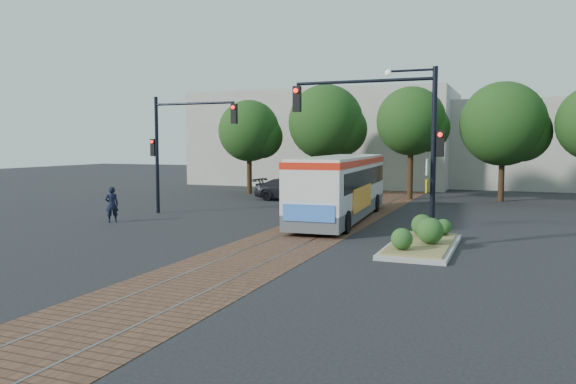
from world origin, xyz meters
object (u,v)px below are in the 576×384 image
at_px(city_bus, 341,184).
at_px(parked_car, 292,190).
at_px(signal_pole_left, 175,138).
at_px(officer, 112,204).
at_px(traffic_island, 423,239).
at_px(signal_pole_main, 398,128).

xyz_separation_m(city_bus, parked_car, (-5.43, 7.39, -0.98)).
bearing_deg(parked_car, city_bus, -143.04).
height_order(city_bus, signal_pole_left, signal_pole_left).
bearing_deg(officer, traffic_island, 131.64).
distance_m(traffic_island, parked_car, 16.79).
bearing_deg(city_bus, signal_pole_left, -176.73).
relative_size(traffic_island, signal_pole_main, 0.87).
xyz_separation_m(traffic_island, signal_pole_main, (-0.96, 0.09, 3.83)).
relative_size(signal_pole_main, signal_pole_left, 1.00).
xyz_separation_m(city_bus, traffic_island, (4.72, -5.98, -1.35)).
bearing_deg(signal_pole_left, officer, -106.00).
distance_m(signal_pole_left, parked_car, 9.54).
bearing_deg(traffic_island, city_bus, 128.32).
relative_size(traffic_island, signal_pole_left, 0.87).
distance_m(traffic_island, signal_pole_left, 14.50).
distance_m(signal_pole_main, officer, 13.75).
height_order(traffic_island, officer, officer).
height_order(signal_pole_main, parked_car, signal_pole_main).
relative_size(city_bus, signal_pole_main, 1.90).
bearing_deg(traffic_island, signal_pole_left, 159.64).
xyz_separation_m(traffic_island, officer, (-14.25, 1.19, 0.49)).
xyz_separation_m(city_bus, signal_pole_left, (-8.46, -1.08, 2.19)).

